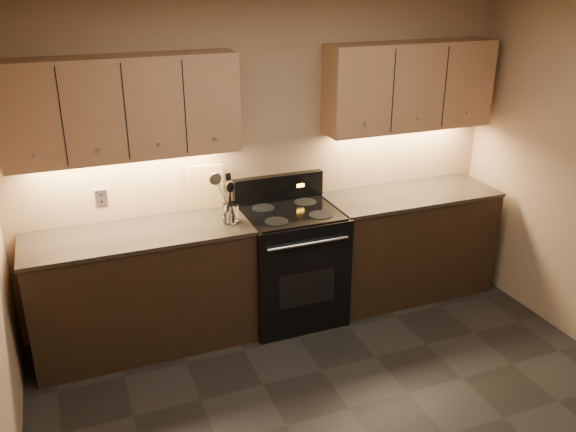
% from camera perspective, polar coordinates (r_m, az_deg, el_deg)
% --- Properties ---
extents(wall_back, '(4.00, 0.04, 2.60)m').
position_cam_1_polar(wall_back, '(4.88, -1.97, 5.65)').
color(wall_back, '#9B7C5B').
rests_on(wall_back, ground).
extents(counter_left, '(1.62, 0.62, 0.93)m').
position_cam_1_polar(counter_left, '(4.70, -13.39, -6.71)').
color(counter_left, black).
rests_on(counter_left, ground).
extents(counter_right, '(1.46, 0.62, 0.93)m').
position_cam_1_polar(counter_right, '(5.42, 11.09, -2.48)').
color(counter_right, black).
rests_on(counter_right, ground).
extents(stove, '(0.76, 0.68, 1.14)m').
position_cam_1_polar(stove, '(4.93, 0.28, -4.42)').
color(stove, black).
rests_on(stove, ground).
extents(upper_cab_left, '(1.60, 0.30, 0.70)m').
position_cam_1_polar(upper_cab_left, '(4.38, -15.25, 9.73)').
color(upper_cab_left, '#A77653').
rests_on(upper_cab_left, wall_back).
extents(upper_cab_right, '(1.44, 0.30, 0.70)m').
position_cam_1_polar(upper_cab_right, '(5.14, 11.30, 11.82)').
color(upper_cab_right, '#A77653').
rests_on(upper_cab_right, wall_back).
extents(outlet_plate, '(0.08, 0.01, 0.12)m').
position_cam_1_polar(outlet_plate, '(4.69, -17.06, 1.63)').
color(outlet_plate, '#B2B5BA').
rests_on(outlet_plate, wall_back).
extents(utensil_crock, '(0.14, 0.14, 0.15)m').
position_cam_1_polar(utensil_crock, '(4.54, -5.38, 0.21)').
color(utensil_crock, white).
rests_on(utensil_crock, counter_left).
extents(cutting_board, '(0.30, 0.11, 0.37)m').
position_cam_1_polar(cutting_board, '(4.77, -7.82, 2.69)').
color(cutting_board, tan).
rests_on(cutting_board, counter_left).
extents(wooden_spoon, '(0.10, 0.11, 0.31)m').
position_cam_1_polar(wooden_spoon, '(4.48, -5.65, 1.26)').
color(wooden_spoon, tan).
rests_on(wooden_spoon, utensil_crock).
extents(black_spoon, '(0.07, 0.16, 0.34)m').
position_cam_1_polar(black_spoon, '(4.51, -5.72, 1.62)').
color(black_spoon, black).
rests_on(black_spoon, utensil_crock).
extents(black_turner, '(0.11, 0.16, 0.38)m').
position_cam_1_polar(black_turner, '(4.47, -5.26, 1.73)').
color(black_turner, black).
rests_on(black_turner, utensil_crock).
extents(steel_spatula, '(0.21, 0.14, 0.41)m').
position_cam_1_polar(steel_spatula, '(4.51, -5.14, 2.07)').
color(steel_spatula, silver).
rests_on(steel_spatula, utensil_crock).
extents(steel_skimmer, '(0.22, 0.09, 0.39)m').
position_cam_1_polar(steel_skimmer, '(4.48, -5.13, 1.87)').
color(steel_skimmer, silver).
rests_on(steel_skimmer, utensil_crock).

